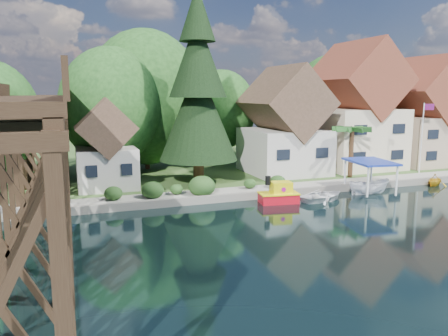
{
  "coord_description": "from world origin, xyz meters",
  "views": [
    {
      "loc": [
        -14.01,
        -24.32,
        8.64
      ],
      "look_at": [
        -3.16,
        6.0,
        3.14
      ],
      "focal_mm": 35.0,
      "sensor_mm": 36.0,
      "label": 1
    }
  ],
  "objects_px": {
    "tugboat": "(279,194)",
    "palm_tree": "(352,131)",
    "boat_yellow": "(435,179)",
    "conifer": "(198,90)",
    "house_right": "(422,118)",
    "trestle_bridge": "(35,147)",
    "flagpole": "(424,131)",
    "house_center": "(355,114)",
    "shed": "(106,150)",
    "house_left": "(284,128)",
    "boat_canopy": "(369,180)",
    "boat_white_a": "(323,195)"
  },
  "relations": [
    {
      "from": "tugboat",
      "to": "palm_tree",
      "type": "bearing_deg",
      "value": 26.33
    },
    {
      "from": "tugboat",
      "to": "boat_yellow",
      "type": "relative_size",
      "value": 1.36
    },
    {
      "from": "conifer",
      "to": "boat_yellow",
      "type": "height_order",
      "value": "conifer"
    },
    {
      "from": "house_right",
      "to": "palm_tree",
      "type": "xyz_separation_m",
      "value": [
        -13.0,
        -4.62,
        -0.68
      ]
    },
    {
      "from": "trestle_bridge",
      "to": "flagpole",
      "type": "height_order",
      "value": "trestle_bridge"
    },
    {
      "from": "house_center",
      "to": "shed",
      "type": "distance_m",
      "value": 27.2
    },
    {
      "from": "shed",
      "to": "house_right",
      "type": "bearing_deg",
      "value": 2.39
    },
    {
      "from": "flagpole",
      "to": "tugboat",
      "type": "distance_m",
      "value": 19.28
    },
    {
      "from": "house_center",
      "to": "palm_tree",
      "type": "height_order",
      "value": "house_center"
    },
    {
      "from": "house_right",
      "to": "tugboat",
      "type": "relative_size",
      "value": 3.75
    },
    {
      "from": "conifer",
      "to": "house_right",
      "type": "bearing_deg",
      "value": 4.65
    },
    {
      "from": "boat_yellow",
      "to": "flagpole",
      "type": "bearing_deg",
      "value": -48.19
    },
    {
      "from": "house_left",
      "to": "conifer",
      "type": "bearing_deg",
      "value": -167.06
    },
    {
      "from": "house_center",
      "to": "boat_canopy",
      "type": "distance_m",
      "value": 12.82
    },
    {
      "from": "house_left",
      "to": "boat_white_a",
      "type": "distance_m",
      "value": 11.32
    },
    {
      "from": "house_right",
      "to": "conifer",
      "type": "relative_size",
      "value": 0.71
    },
    {
      "from": "trestle_bridge",
      "to": "boat_white_a",
      "type": "xyz_separation_m",
      "value": [
        21.43,
        0.65,
        -4.9
      ]
    },
    {
      "from": "flagpole",
      "to": "boat_yellow",
      "type": "relative_size",
      "value": 2.96
    },
    {
      "from": "tugboat",
      "to": "boat_white_a",
      "type": "xyz_separation_m",
      "value": [
        3.82,
        -0.42,
        -0.23
      ]
    },
    {
      "from": "palm_tree",
      "to": "shed",
      "type": "bearing_deg",
      "value": 172.28
    },
    {
      "from": "shed",
      "to": "house_center",
      "type": "bearing_deg",
      "value": 4.24
    },
    {
      "from": "house_center",
      "to": "boat_white_a",
      "type": "distance_m",
      "value": 16.17
    },
    {
      "from": "house_center",
      "to": "house_right",
      "type": "bearing_deg",
      "value": -3.18
    },
    {
      "from": "tugboat",
      "to": "boat_canopy",
      "type": "xyz_separation_m",
      "value": [
        8.68,
        0.0,
        0.6
      ]
    },
    {
      "from": "trestle_bridge",
      "to": "house_right",
      "type": "bearing_deg",
      "value": 14.79
    },
    {
      "from": "conifer",
      "to": "boat_yellow",
      "type": "relative_size",
      "value": 7.17
    },
    {
      "from": "trestle_bridge",
      "to": "boat_canopy",
      "type": "height_order",
      "value": "trestle_bridge"
    },
    {
      "from": "palm_tree",
      "to": "flagpole",
      "type": "relative_size",
      "value": 0.73
    },
    {
      "from": "flagpole",
      "to": "boat_white_a",
      "type": "distance_m",
      "value": 15.87
    },
    {
      "from": "shed",
      "to": "conifer",
      "type": "relative_size",
      "value": 0.45
    },
    {
      "from": "boat_canopy",
      "to": "boat_white_a",
      "type": "bearing_deg",
      "value": -175.05
    },
    {
      "from": "shed",
      "to": "boat_white_a",
      "type": "bearing_deg",
      "value": -27.84
    },
    {
      "from": "trestle_bridge",
      "to": "conifer",
      "type": "xyz_separation_m",
      "value": [
        13.13,
        8.56,
        3.58
      ]
    },
    {
      "from": "house_center",
      "to": "flagpole",
      "type": "height_order",
      "value": "house_center"
    },
    {
      "from": "trestle_bridge",
      "to": "boat_yellow",
      "type": "relative_size",
      "value": 18.09
    },
    {
      "from": "shed",
      "to": "boat_white_a",
      "type": "xyz_separation_m",
      "value": [
        16.43,
        -8.68,
        -3.38
      ]
    },
    {
      "from": "flagpole",
      "to": "tugboat",
      "type": "bearing_deg",
      "value": -167.04
    },
    {
      "from": "shed",
      "to": "tugboat",
      "type": "xyz_separation_m",
      "value": [
        12.61,
        -8.26,
        -3.15
      ]
    },
    {
      "from": "palm_tree",
      "to": "boat_canopy",
      "type": "relative_size",
      "value": 1.05
    },
    {
      "from": "shed",
      "to": "boat_canopy",
      "type": "distance_m",
      "value": 22.98
    },
    {
      "from": "tugboat",
      "to": "house_right",
      "type": "bearing_deg",
      "value": 22.65
    },
    {
      "from": "palm_tree",
      "to": "boat_white_a",
      "type": "height_order",
      "value": "palm_tree"
    },
    {
      "from": "house_right",
      "to": "house_center",
      "type": "bearing_deg",
      "value": 176.82
    },
    {
      "from": "palm_tree",
      "to": "house_center",
      "type": "bearing_deg",
      "value": 51.98
    },
    {
      "from": "boat_white_a",
      "to": "boat_canopy",
      "type": "height_order",
      "value": "boat_canopy"
    },
    {
      "from": "boat_white_a",
      "to": "palm_tree",
      "type": "bearing_deg",
      "value": -64.78
    },
    {
      "from": "conifer",
      "to": "palm_tree",
      "type": "relative_size",
      "value": 3.33
    },
    {
      "from": "boat_white_a",
      "to": "boat_yellow",
      "type": "distance_m",
      "value": 13.24
    },
    {
      "from": "palm_tree",
      "to": "house_right",
      "type": "bearing_deg",
      "value": 19.55
    },
    {
      "from": "palm_tree",
      "to": "trestle_bridge",
      "type": "bearing_deg",
      "value": -167.49
    }
  ]
}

